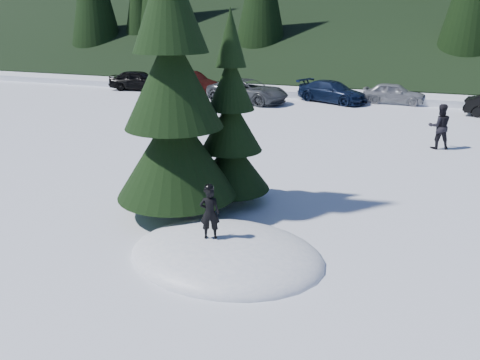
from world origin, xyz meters
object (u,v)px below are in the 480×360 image
at_px(child_skier, 210,213).
at_px(spruce_tall, 173,92).
at_px(car_0, 139,80).
at_px(car_2, 248,91).
at_px(car_4, 394,93).
at_px(spruce_short, 231,131).
at_px(adult_0, 440,126).
at_px(car_1, 190,83).
at_px(car_3, 332,92).

bearing_deg(child_skier, spruce_tall, -66.45).
relative_size(spruce_tall, car_0, 1.98).
distance_m(car_2, car_4, 9.19).
bearing_deg(spruce_short, spruce_tall, -125.54).
distance_m(child_skier, car_0, 26.91).
xyz_separation_m(spruce_tall, car_4, (4.04, 20.60, -2.67)).
distance_m(spruce_tall, adult_0, 12.20).
bearing_deg(adult_0, spruce_tall, 39.46).
relative_size(adult_0, car_1, 0.39).
bearing_deg(car_2, spruce_tall, -153.25).
bearing_deg(spruce_tall, adult_0, 56.46).
bearing_deg(spruce_short, adult_0, 56.80).
bearing_deg(spruce_short, car_3, 92.08).
bearing_deg(car_0, child_skier, -152.79).
distance_m(spruce_short, child_skier, 3.61).
relative_size(car_0, car_1, 0.93).
height_order(adult_0, car_4, adult_0).
xyz_separation_m(spruce_tall, car_3, (0.34, 19.62, -2.65)).
bearing_deg(car_3, car_0, 112.34).
relative_size(child_skier, car_0, 0.27).
relative_size(car_0, car_4, 1.14).
distance_m(spruce_short, car_3, 18.29).
bearing_deg(child_skier, spruce_short, -95.76).
bearing_deg(car_3, car_1, 113.13).
height_order(spruce_tall, car_0, spruce_tall).
bearing_deg(car_0, car_2, -111.68).
bearing_deg(spruce_tall, spruce_short, 54.46).
xyz_separation_m(child_skier, car_1, (-11.65, 21.46, -0.30)).
bearing_deg(spruce_short, child_skier, -75.15).
bearing_deg(adult_0, car_2, -51.11).
bearing_deg(car_1, spruce_tall, -130.10).
bearing_deg(car_4, car_3, 106.27).
relative_size(spruce_short, adult_0, 2.91).
height_order(car_1, car_2, car_1).
bearing_deg(child_skier, car_0, -74.03).
xyz_separation_m(spruce_tall, car_2, (-4.64, 17.59, -2.59)).
relative_size(adult_0, car_2, 0.35).
height_order(child_skier, car_0, child_skier).
bearing_deg(spruce_tall, car_3, 89.01).
relative_size(spruce_short, car_1, 1.15).
height_order(child_skier, adult_0, adult_0).
bearing_deg(adult_0, child_skier, 51.38).
height_order(spruce_tall, adult_0, spruce_tall).
xyz_separation_m(car_0, car_2, (9.51, -2.08, -0.01)).
bearing_deg(car_2, child_skier, -149.55).
bearing_deg(child_skier, car_1, -82.10).
distance_m(child_skier, car_4, 22.64).
height_order(car_2, car_4, car_2).
relative_size(adult_0, car_3, 0.40).
height_order(adult_0, car_1, adult_0).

